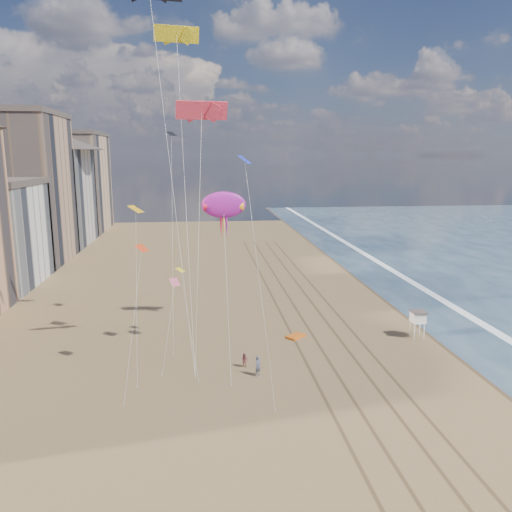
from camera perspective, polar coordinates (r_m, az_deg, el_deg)
The scene contains 12 objects.
ground at distance 37.40m, azimuth 13.81°, elevation -22.49°, with size 260.00×260.00×0.00m, color brown.
wet_sand at distance 78.20m, azimuth 16.94°, elevation -4.42°, with size 260.00×260.00×0.00m, color #42301E.
foam at distance 79.93m, azimuth 19.71°, elevation -4.26°, with size 260.00×260.00×0.00m, color white.
tracks at distance 64.05m, azimuth 6.75°, elevation -7.49°, with size 7.68×120.00×0.01m.
buildings at distance 100.81m, azimuth -26.33°, elevation 6.19°, with size 34.72×131.35×29.00m.
lifeguard_stand at distance 60.67m, azimuth 18.03°, elevation -6.68°, with size 1.73×1.73×3.13m.
grounded_kite at distance 58.62m, azimuth 4.53°, elevation -9.14°, with size 2.17×1.38×0.25m, color orange.
show_kite at distance 60.06m, azimuth -3.73°, elevation 5.82°, with size 4.88×9.27×22.23m.
kite_flyer_a at distance 48.63m, azimuth 0.23°, elevation -12.47°, with size 0.71×0.47×1.96m, color #525369.
kite_flyer_b at distance 50.47m, azimuth -1.29°, elevation -11.83°, with size 0.73×0.57×1.50m, color #914949.
parafoils at distance 52.08m, azimuth -9.63°, elevation 23.70°, with size 9.99×9.75×12.76m.
small_kites at distance 52.89m, azimuth -9.53°, elevation 4.86°, with size 12.86×14.39×16.79m.
Camera 1 is at (-11.52, -28.97, 20.66)m, focal length 35.00 mm.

